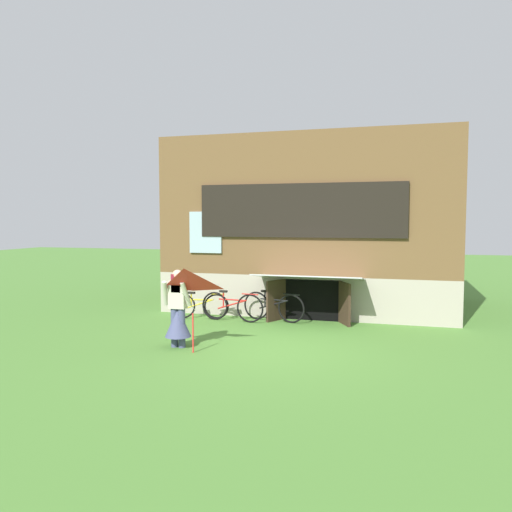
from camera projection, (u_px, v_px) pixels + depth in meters
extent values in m
plane|color=#4C7F33|center=(270.00, 348.00, 9.94)|extent=(60.00, 60.00, 0.00)
cube|color=#ADA393|center=(315.00, 285.00, 15.22)|extent=(7.80, 5.09, 1.11)
cube|color=brown|center=(316.00, 206.00, 15.04)|extent=(7.80, 5.09, 3.67)
cube|color=black|center=(300.00, 210.00, 12.58)|extent=(5.26, 0.08, 1.36)
cube|color=#9EB7C6|center=(300.00, 210.00, 12.60)|extent=(5.10, 0.04, 1.24)
cube|color=#9EB7C6|center=(206.00, 232.00, 13.33)|extent=(0.90, 0.06, 1.10)
cube|color=black|center=(312.00, 300.00, 12.68)|extent=(1.40, 0.03, 1.03)
cube|color=#3D2B1E|center=(276.00, 300.00, 12.64)|extent=(0.38, 0.64, 1.03)
cube|color=#3D2B1E|center=(344.00, 303.00, 12.17)|extent=(0.37, 0.65, 1.03)
cube|color=#B2B2B7|center=(308.00, 277.00, 12.12)|extent=(2.65, 1.09, 0.18)
cylinder|color=#474C75|center=(174.00, 327.00, 10.01)|extent=(0.14, 0.14, 0.79)
cylinder|color=#474C75|center=(182.00, 328.00, 9.96)|extent=(0.14, 0.14, 0.79)
cone|color=#474C75|center=(178.00, 322.00, 9.97)|extent=(0.52, 0.52, 0.59)
cube|color=beige|center=(178.00, 294.00, 9.93)|extent=(0.34, 0.20, 0.56)
cylinder|color=beige|center=(165.00, 293.00, 9.90)|extent=(0.17, 0.32, 0.52)
cylinder|color=beige|center=(186.00, 294.00, 9.78)|extent=(0.17, 0.32, 0.52)
cube|color=maroon|center=(176.00, 283.00, 9.86)|extent=(0.20, 0.08, 0.36)
sphere|color=#D8AD8E|center=(178.00, 275.00, 9.91)|extent=(0.21, 0.21, 0.21)
pyramid|color=red|center=(184.00, 290.00, 9.26)|extent=(0.97, 0.81, 0.52)
cylinder|color=beige|center=(189.00, 302.00, 9.61)|extent=(0.01, 0.62, 0.45)
cylinder|color=red|center=(193.00, 333.00, 9.57)|extent=(0.03, 0.03, 0.76)
torus|color=black|center=(291.00, 309.00, 12.34)|extent=(0.71, 0.19, 0.72)
torus|color=black|center=(256.00, 305.00, 12.80)|extent=(0.71, 0.19, 0.72)
cylinder|color=black|center=(274.00, 300.00, 12.55)|extent=(0.72, 0.19, 0.04)
cylinder|color=black|center=(274.00, 304.00, 12.56)|extent=(0.79, 0.20, 0.29)
cylinder|color=black|center=(265.00, 299.00, 12.67)|extent=(0.04, 0.04, 0.40)
cube|color=black|center=(265.00, 291.00, 12.65)|extent=(0.20, 0.08, 0.05)
cylinder|color=black|center=(291.00, 294.00, 12.31)|extent=(0.44, 0.12, 0.03)
torus|color=black|center=(250.00, 308.00, 12.38)|extent=(0.72, 0.12, 0.71)
torus|color=black|center=(215.00, 306.00, 12.74)|extent=(0.72, 0.12, 0.71)
cylinder|color=red|center=(232.00, 300.00, 12.55)|extent=(0.73, 0.11, 0.04)
cylinder|color=red|center=(232.00, 304.00, 12.56)|extent=(0.80, 0.12, 0.29)
cylinder|color=red|center=(223.00, 299.00, 12.64)|extent=(0.04, 0.04, 0.40)
cube|color=black|center=(223.00, 291.00, 12.62)|extent=(0.20, 0.08, 0.05)
cylinder|color=red|center=(250.00, 294.00, 12.35)|extent=(0.44, 0.07, 0.03)
torus|color=black|center=(217.00, 306.00, 12.88)|extent=(0.64, 0.18, 0.65)
torus|color=black|center=(183.00, 306.00, 12.93)|extent=(0.64, 0.18, 0.65)
cylinder|color=gold|center=(200.00, 300.00, 12.89)|extent=(0.65, 0.18, 0.04)
cylinder|color=gold|center=(200.00, 304.00, 12.90)|extent=(0.71, 0.19, 0.26)
cylinder|color=gold|center=(191.00, 300.00, 12.91)|extent=(0.04, 0.04, 0.36)
cube|color=black|center=(191.00, 293.00, 12.89)|extent=(0.20, 0.08, 0.05)
cylinder|color=gold|center=(216.00, 294.00, 12.86)|extent=(0.44, 0.12, 0.03)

